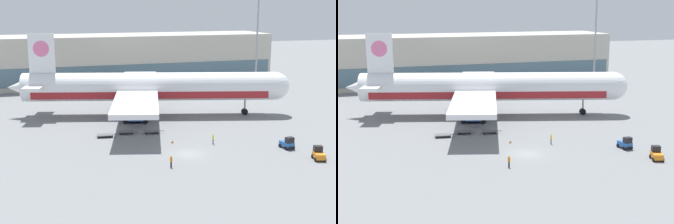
# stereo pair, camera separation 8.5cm
# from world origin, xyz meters

# --- Properties ---
(ground_plane) EXTENTS (400.00, 400.00, 0.00)m
(ground_plane) POSITION_xyz_m (0.00, 0.00, 0.00)
(ground_plane) COLOR slate
(terminal_building) EXTENTS (90.00, 18.20, 14.00)m
(terminal_building) POSITION_xyz_m (3.22, 70.68, 6.99)
(terminal_building) COLOR #BCB7A8
(terminal_building) RESTS_ON ground_plane
(light_mast) EXTENTS (2.80, 0.50, 25.24)m
(light_mast) POSITION_xyz_m (38.17, 51.85, 14.49)
(light_mast) COLOR #9EA0A5
(light_mast) RESTS_ON ground_plane
(airplane_main) EXTENTS (56.88, 48.44, 17.00)m
(airplane_main) POSITION_xyz_m (0.21, 26.90, 5.84)
(airplane_main) COLOR white
(airplane_main) RESTS_ON ground_plane
(scissor_lift_loader) EXTENTS (5.80, 4.48, 5.26)m
(scissor_lift_loader) POSITION_xyz_m (-3.31, 22.03, 2.01)
(scissor_lift_loader) COLOR #284C99
(scissor_lift_loader) RESTS_ON ground_plane
(baggage_tug_foreground) EXTENTS (2.23, 2.75, 2.00)m
(baggage_tug_foreground) POSITION_xyz_m (17.60, -8.23, 0.88)
(baggage_tug_foreground) COLOR orange
(baggage_tug_foreground) RESTS_ON ground_plane
(baggage_tug_mid) EXTENTS (1.86, 2.59, 2.00)m
(baggage_tug_mid) POSITION_xyz_m (16.09, -2.02, 0.88)
(baggage_tug_mid) COLOR #2D66B7
(baggage_tug_mid) RESTS_ON ground_plane
(baggage_dolly_lead) EXTENTS (3.77, 1.84, 0.48)m
(baggage_dolly_lead) POSITION_xyz_m (-10.88, 13.05, 0.39)
(baggage_dolly_lead) COLOR #56565B
(baggage_dolly_lead) RESTS_ON ground_plane
(baggage_dolly_second) EXTENTS (3.77, 1.84, 0.48)m
(baggage_dolly_second) POSITION_xyz_m (-6.92, 14.12, 0.39)
(baggage_dolly_second) COLOR #56565B
(baggage_dolly_second) RESTS_ON ground_plane
(baggage_dolly_third) EXTENTS (3.77, 1.84, 0.48)m
(baggage_dolly_third) POSITION_xyz_m (-2.45, 13.07, 0.39)
(baggage_dolly_third) COLOR #56565B
(baggage_dolly_third) RESTS_ON ground_plane
(ground_crew_near) EXTENTS (0.28, 0.56, 1.77)m
(ground_crew_near) POSITION_xyz_m (-4.48, -5.12, 1.05)
(ground_crew_near) COLOR black
(ground_crew_near) RESTS_ON ground_plane
(ground_crew_far) EXTENTS (0.31, 0.55, 1.70)m
(ground_crew_far) POSITION_xyz_m (5.62, 3.84, 0.99)
(ground_crew_far) COLOR black
(ground_crew_far) RESTS_ON ground_plane
(traffic_cone_near) EXTENTS (0.40, 0.40, 0.58)m
(traffic_cone_near) POSITION_xyz_m (-0.68, 6.33, 0.28)
(traffic_cone_near) COLOR black
(traffic_cone_near) RESTS_ON ground_plane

